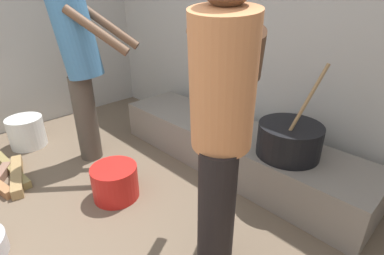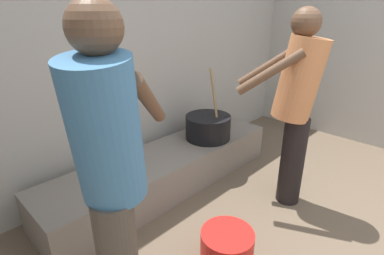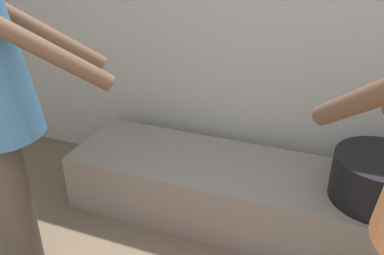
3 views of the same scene
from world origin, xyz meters
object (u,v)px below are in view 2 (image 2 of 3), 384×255
at_px(cooking_pot_main, 208,127).
at_px(cook_in_blue_shirt, 110,168).
at_px(bucket_red_plastic, 227,249).
at_px(cook_in_orange_shirt, 296,100).

height_order(cooking_pot_main, cook_in_blue_shirt, cook_in_blue_shirt).
distance_m(cook_in_blue_shirt, bucket_red_plastic, 1.08).
bearing_deg(cook_in_orange_shirt, bucket_red_plastic, -174.56).
relative_size(cooking_pot_main, cook_in_blue_shirt, 0.42).
bearing_deg(cook_in_blue_shirt, cook_in_orange_shirt, -2.96).
height_order(cooking_pot_main, cook_in_orange_shirt, cook_in_orange_shirt).
height_order(cooking_pot_main, bucket_red_plastic, cooking_pot_main).
bearing_deg(bucket_red_plastic, cook_in_blue_shirt, 165.45).
relative_size(cook_in_blue_shirt, bucket_red_plastic, 4.72).
xyz_separation_m(cooking_pot_main, cook_in_orange_shirt, (0.06, -0.87, 0.45)).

